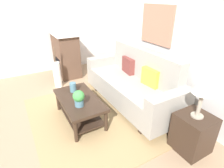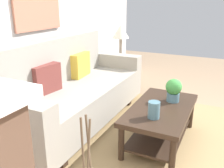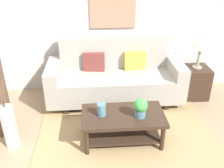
% 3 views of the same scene
% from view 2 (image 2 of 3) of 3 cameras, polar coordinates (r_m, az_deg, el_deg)
% --- Properties ---
extents(ground_plane, '(9.48, 9.48, 0.00)m').
position_cam_2_polar(ground_plane, '(2.92, 18.53, -13.69)').
color(ground_plane, '#9E7F60').
extents(wall_back, '(5.48, 0.10, 2.70)m').
position_cam_2_polar(wall_back, '(3.35, -16.62, 15.08)').
color(wall_back, silver).
rests_on(wall_back, ground_plane).
extents(area_rug, '(2.50, 1.84, 0.01)m').
position_cam_2_polar(area_rug, '(3.00, 8.87, -11.87)').
color(area_rug, '#A38456').
rests_on(area_rug, ground_plane).
extents(couch, '(2.25, 0.84, 1.08)m').
position_cam_2_polar(couch, '(3.15, -8.59, -1.71)').
color(couch, gray).
rests_on(couch, ground_plane).
extents(throw_pillow_maroon, '(0.37, 0.17, 0.32)m').
position_cam_2_polar(throw_pillow_maroon, '(2.88, -14.80, 1.16)').
color(throw_pillow_maroon, brown).
rests_on(throw_pillow_maroon, couch).
extents(throw_pillow_mustard, '(0.37, 0.15, 0.32)m').
position_cam_2_polar(throw_pillow_mustard, '(3.42, -7.25, 4.37)').
color(throw_pillow_mustard, gold).
rests_on(throw_pillow_mustard, couch).
extents(coffee_table, '(1.10, 0.60, 0.43)m').
position_cam_2_polar(coffee_table, '(2.78, 11.08, -7.37)').
color(coffee_table, '#332319').
rests_on(coffee_table, ground_plane).
extents(tabletop_vase, '(0.12, 0.12, 0.17)m').
position_cam_2_polar(tabletop_vase, '(2.44, 9.55, -5.87)').
color(tabletop_vase, slate).
rests_on(tabletop_vase, coffee_table).
extents(potted_plant_tabletop, '(0.18, 0.18, 0.26)m').
position_cam_2_polar(potted_plant_tabletop, '(2.86, 13.89, -1.22)').
color(potted_plant_tabletop, slate).
rests_on(potted_plant_tabletop, coffee_table).
extents(side_table, '(0.44, 0.44, 0.56)m').
position_cam_2_polar(side_table, '(4.38, 1.91, 2.28)').
color(side_table, '#332319').
rests_on(side_table, ground_plane).
extents(table_lamp, '(0.28, 0.28, 0.57)m').
position_cam_2_polar(table_lamp, '(4.24, 2.02, 11.59)').
color(table_lamp, gray).
rests_on(table_lamp, side_table).
extents(floor_vase_branch_a, '(0.04, 0.05, 0.36)m').
position_cam_2_polar(floor_vase_branch_a, '(1.34, -5.35, -14.24)').
color(floor_vase_branch_a, brown).
rests_on(floor_vase_branch_a, floor_vase).
extents(floor_vase_branch_b, '(0.02, 0.02, 0.36)m').
position_cam_2_polar(floor_vase_branch_b, '(1.33, -6.71, -14.67)').
color(floor_vase_branch_b, brown).
rests_on(floor_vase_branch_b, floor_vase).
extents(floor_vase_branch_c, '(0.03, 0.03, 0.36)m').
position_cam_2_polar(floor_vase_branch_c, '(1.31, -5.37, -15.06)').
color(floor_vase_branch_c, brown).
rests_on(floor_vase_branch_c, floor_vase).
extents(framed_painting, '(0.78, 0.03, 0.69)m').
position_cam_2_polar(framed_painting, '(3.25, -16.73, 17.77)').
color(framed_painting, '#B77056').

